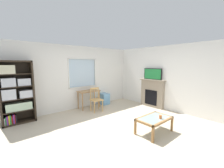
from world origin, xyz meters
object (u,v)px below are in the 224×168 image
(fireplace, at_px, (152,93))
(sippy_cup, at_px, (160,117))
(wooden_chair, at_px, (96,99))
(coffee_table, at_px, (154,120))
(tv, at_px, (153,74))
(plastic_drawer_unit, at_px, (104,99))
(bookshelf, at_px, (16,92))
(desk_under_window, at_px, (89,94))

(fireplace, bearing_deg, sippy_cup, -140.97)
(wooden_chair, xyz_separation_m, coffee_table, (0.17, -2.46, -0.11))
(wooden_chair, bearing_deg, tv, -26.44)
(wooden_chair, xyz_separation_m, tv, (2.12, -1.05, 0.93))
(wooden_chair, relative_size, tv, 1.10)
(plastic_drawer_unit, bearing_deg, sippy_cup, -100.38)
(tv, relative_size, coffee_table, 0.87)
(plastic_drawer_unit, distance_m, coffee_table, 3.10)
(coffee_table, bearing_deg, fireplace, 35.53)
(bookshelf, height_order, tv, bookshelf)
(wooden_chair, bearing_deg, sippy_cup, -84.61)
(desk_under_window, height_order, wooden_chair, wooden_chair)
(bookshelf, distance_m, desk_under_window, 2.50)
(plastic_drawer_unit, bearing_deg, desk_under_window, -176.55)
(plastic_drawer_unit, distance_m, fireplace, 2.11)
(bookshelf, relative_size, plastic_drawer_unit, 3.90)
(desk_under_window, bearing_deg, plastic_drawer_unit, 3.45)
(wooden_chair, bearing_deg, desk_under_window, 90.85)
(fireplace, bearing_deg, plastic_drawer_unit, 129.12)
(plastic_drawer_unit, height_order, fireplace, fireplace)
(tv, bearing_deg, plastic_drawer_unit, 128.73)
(desk_under_window, relative_size, coffee_table, 0.95)
(bookshelf, bearing_deg, wooden_chair, -14.10)
(wooden_chair, height_order, fireplace, fireplace)
(plastic_drawer_unit, xyz_separation_m, tv, (1.30, -1.62, 1.15))
(tv, bearing_deg, bookshelf, 159.96)
(fireplace, height_order, coffee_table, fireplace)
(desk_under_window, distance_m, tv, 2.76)
(desk_under_window, relative_size, wooden_chair, 0.99)
(fireplace, bearing_deg, desk_under_window, 143.84)
(coffee_table, distance_m, sippy_cup, 0.18)
(desk_under_window, height_order, sippy_cup, desk_under_window)
(desk_under_window, height_order, plastic_drawer_unit, desk_under_window)
(fireplace, height_order, tv, tv)
(plastic_drawer_unit, bearing_deg, bookshelf, 178.99)
(tv, relative_size, sippy_cup, 9.12)
(desk_under_window, xyz_separation_m, sippy_cup, (0.25, -3.11, -0.14))
(plastic_drawer_unit, bearing_deg, wooden_chair, -145.56)
(sippy_cup, bearing_deg, fireplace, 39.03)
(bookshelf, relative_size, sippy_cup, 21.24)
(fireplace, distance_m, sippy_cup, 2.44)
(sippy_cup, bearing_deg, tv, 39.30)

